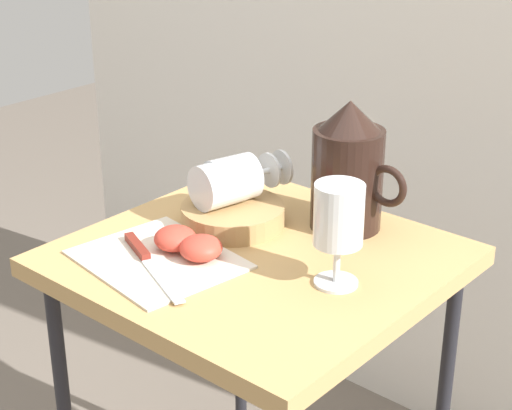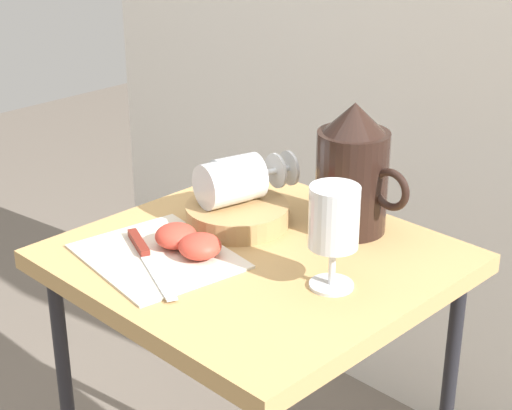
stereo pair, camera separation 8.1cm
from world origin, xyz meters
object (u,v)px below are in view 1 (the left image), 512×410
at_px(pitcher, 348,177).
at_px(wine_glass_tipped_near, 222,183).
at_px(wine_glass_upright, 337,221).
at_px(knife, 145,257).
at_px(basket_tray, 233,215).
at_px(apple_half_right, 201,248).
at_px(apple_half_left, 175,238).
at_px(wine_glass_tipped_far, 235,179).
at_px(table, 256,293).

xyz_separation_m(pitcher, wine_glass_tipped_near, (-0.16, -0.13, -0.01)).
xyz_separation_m(wine_glass_upright, knife, (-0.26, -0.13, -0.09)).
relative_size(basket_tray, apple_half_right, 2.60).
relative_size(wine_glass_upright, apple_half_left, 2.35).
height_order(basket_tray, wine_glass_tipped_far, wine_glass_tipped_far).
height_order(wine_glass_tipped_far, apple_half_left, wine_glass_tipped_far).
distance_m(apple_half_right, knife, 0.09).
bearing_deg(knife, basket_tray, 86.58).
bearing_deg(pitcher, wine_glass_tipped_far, -147.54).
bearing_deg(wine_glass_tipped_far, pitcher, 32.46).
bearing_deg(table, apple_half_right, -120.60).
height_order(apple_half_left, knife, apple_half_left).
bearing_deg(apple_half_right, knife, -136.92).
bearing_deg(wine_glass_tipped_far, knife, -89.84).
xyz_separation_m(wine_glass_tipped_far, knife, (0.00, -0.20, -0.06)).
relative_size(wine_glass_upright, apple_half_right, 2.35).
distance_m(basket_tray, wine_glass_upright, 0.26).
xyz_separation_m(wine_glass_tipped_near, knife, (0.00, -0.18, -0.06)).
bearing_deg(wine_glass_upright, table, 179.01).
bearing_deg(wine_glass_tipped_far, table, -33.20).
bearing_deg(knife, table, 51.39).
relative_size(table, wine_glass_upright, 4.62).
height_order(table, knife, knife).
distance_m(basket_tray, pitcher, 0.20).
bearing_deg(apple_half_left, basket_tray, 88.87).
relative_size(wine_glass_tipped_near, knife, 0.73).
xyz_separation_m(pitcher, wine_glass_tipped_far, (-0.16, -0.10, -0.01)).
height_order(wine_glass_tipped_near, wine_glass_tipped_far, wine_glass_tipped_far).
bearing_deg(wine_glass_tipped_near, wine_glass_upright, -9.98).
distance_m(pitcher, wine_glass_upright, 0.20).
xyz_separation_m(wine_glass_tipped_far, apple_half_left, (0.01, -0.15, -0.05)).
xyz_separation_m(wine_glass_tipped_near, apple_half_right, (0.06, -0.12, -0.05)).
height_order(table, pitcher, pitcher).
bearing_deg(pitcher, apple_half_right, -110.95).
distance_m(pitcher, knife, 0.35).
bearing_deg(table, wine_glass_upright, -0.99).
bearing_deg(wine_glass_tipped_far, apple_half_left, -86.47).
distance_m(wine_glass_tipped_near, knife, 0.19).
bearing_deg(basket_tray, knife, -93.42).
xyz_separation_m(basket_tray, wine_glass_upright, (0.25, -0.05, 0.08)).
bearing_deg(wine_glass_upright, knife, -153.16).
xyz_separation_m(table, wine_glass_tipped_near, (-0.11, 0.04, 0.14)).
xyz_separation_m(table, wine_glass_tipped_far, (-0.11, 0.07, 0.14)).
height_order(basket_tray, apple_half_left, apple_half_left).
bearing_deg(wine_glass_upright, wine_glass_tipped_near, 170.02).
height_order(table, basket_tray, basket_tray).
bearing_deg(basket_tray, apple_half_left, -91.13).
xyz_separation_m(pitcher, apple_half_right, (-0.09, -0.24, -0.07)).
height_order(table, wine_glass_tipped_far, wine_glass_tipped_far).
relative_size(wine_glass_tipped_far, knife, 0.72).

